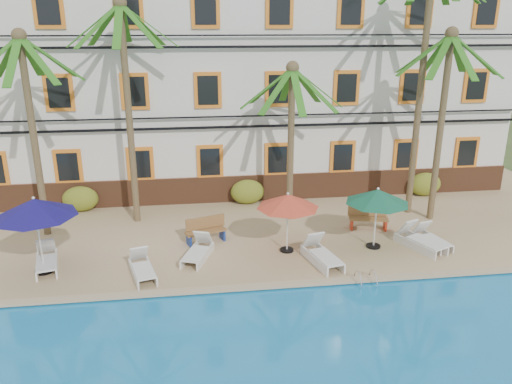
{
  "coord_description": "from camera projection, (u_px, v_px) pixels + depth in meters",
  "views": [
    {
      "loc": [
        -2.31,
        -14.27,
        7.89
      ],
      "look_at": [
        0.01,
        3.0,
        2.0
      ],
      "focal_mm": 35.0,
      "sensor_mm": 36.0,
      "label": 1
    }
  ],
  "objects": [
    {
      "name": "lounger_f",
      "position": [
        431.0,
        239.0,
        18.06
      ],
      "size": [
        0.96,
        1.76,
        0.79
      ],
      "color": "silver",
      "rests_on": "pool_deck"
    },
    {
      "name": "palm_b",
      "position": [
        126.0,
        85.0,
        18.66
      ],
      "size": [
        3.99,
        3.99,
        8.61
      ],
      "color": "brown",
      "rests_on": "pool_deck"
    },
    {
      "name": "lounger_a",
      "position": [
        47.0,
        260.0,
        16.37
      ],
      "size": [
        1.04,
        1.9,
        0.85
      ],
      "color": "silver",
      "rests_on": "pool_deck"
    },
    {
      "name": "palm_d",
      "position": [
        424.0,
        60.0,
        19.33
      ],
      "size": [
        3.99,
        3.99,
        10.13
      ],
      "color": "brown",
      "rests_on": "pool_deck"
    },
    {
      "name": "umbrella_red",
      "position": [
        288.0,
        201.0,
        17.09
      ],
      "size": [
        2.18,
        2.18,
        2.19
      ],
      "color": "black",
      "rests_on": "pool_deck"
    },
    {
      "name": "palm_a",
      "position": [
        30.0,
        108.0,
        17.58
      ],
      "size": [
        3.99,
        3.99,
        7.52
      ],
      "color": "brown",
      "rests_on": "pool_deck"
    },
    {
      "name": "shrub_mid",
      "position": [
        247.0,
        192.0,
        22.17
      ],
      "size": [
        1.5,
        0.9,
        1.1
      ],
      "primitive_type": "ellipsoid",
      "color": "#225B1A",
      "rests_on": "pool_deck"
    },
    {
      "name": "lounger_e",
      "position": [
        420.0,
        240.0,
        17.83
      ],
      "size": [
        1.4,
        2.04,
        0.91
      ],
      "color": "silver",
      "rests_on": "pool_deck"
    },
    {
      "name": "pool_ladder",
      "position": [
        365.0,
        282.0,
        15.57
      ],
      "size": [
        0.54,
        0.74,
        0.74
      ],
      "color": "silver",
      "rests_on": "ground"
    },
    {
      "name": "palm_e",
      "position": [
        444.0,
        100.0,
        19.1
      ],
      "size": [
        3.99,
        3.99,
        7.56
      ],
      "color": "brown",
      "rests_on": "pool_deck"
    },
    {
      "name": "umbrella_blue",
      "position": [
        35.0,
        208.0,
        15.49
      ],
      "size": [
        2.59,
        2.59,
        2.59
      ],
      "color": "black",
      "rests_on": "pool_deck"
    },
    {
      "name": "shrub_left",
      "position": [
        80.0,
        199.0,
        21.27
      ],
      "size": [
        1.5,
        0.9,
        1.1
      ],
      "primitive_type": "ellipsoid",
      "color": "#225B1A",
      "rests_on": "pool_deck"
    },
    {
      "name": "bench_left",
      "position": [
        205.0,
        230.0,
        18.3
      ],
      "size": [
        1.57,
        0.92,
        0.93
      ],
      "color": "olive",
      "rests_on": "pool_deck"
    },
    {
      "name": "umbrella_green",
      "position": [
        377.0,
        197.0,
        17.37
      ],
      "size": [
        2.26,
        2.26,
        2.26
      ],
      "color": "black",
      "rests_on": "pool_deck"
    },
    {
      "name": "bench_right",
      "position": [
        368.0,
        217.0,
        19.49
      ],
      "size": [
        1.57,
        0.79,
        0.93
      ],
      "color": "olive",
      "rests_on": "pool_deck"
    },
    {
      "name": "ground",
      "position": [
        268.0,
        279.0,
        16.22
      ],
      "size": [
        100.0,
        100.0,
        0.0
      ],
      "primitive_type": "plane",
      "color": "#384C23",
      "rests_on": "ground"
    },
    {
      "name": "pool_coping",
      "position": [
        273.0,
        285.0,
        15.28
      ],
      "size": [
        30.0,
        0.35,
        0.06
      ],
      "primitive_type": "cube",
      "color": "tan",
      "rests_on": "pool_deck"
    },
    {
      "name": "palm_c",
      "position": [
        291.0,
        119.0,
        19.33
      ],
      "size": [
        3.99,
        3.99,
        6.33
      ],
      "color": "brown",
      "rests_on": "pool_deck"
    },
    {
      "name": "lounger_c",
      "position": [
        198.0,
        251.0,
        17.02
      ],
      "size": [
        1.22,
        1.89,
        0.84
      ],
      "color": "silver",
      "rests_on": "pool_deck"
    },
    {
      "name": "lounger_d",
      "position": [
        322.0,
        254.0,
        16.72
      ],
      "size": [
        1.12,
        2.04,
        0.92
      ],
      "color": "silver",
      "rests_on": "pool_deck"
    },
    {
      "name": "pool_deck",
      "position": [
        249.0,
        219.0,
        20.87
      ],
      "size": [
        30.0,
        12.0,
        0.25
      ],
      "primitive_type": "cube",
      "color": "tan",
      "rests_on": "ground"
    },
    {
      "name": "hotel_building",
      "position": [
        237.0,
        79.0,
        23.87
      ],
      "size": [
        25.4,
        6.44,
        10.22
      ],
      "color": "silver",
      "rests_on": "pool_deck"
    },
    {
      "name": "lounger_b",
      "position": [
        142.0,
        268.0,
        15.87
      ],
      "size": [
        1.05,
        1.85,
        0.83
      ],
      "color": "silver",
      "rests_on": "pool_deck"
    },
    {
      "name": "shrub_right",
      "position": [
        425.0,
        184.0,
        23.22
      ],
      "size": [
        1.5,
        0.9,
        1.1
      ],
      "primitive_type": "ellipsoid",
      "color": "#225B1A",
      "rests_on": "pool_deck"
    }
  ]
}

